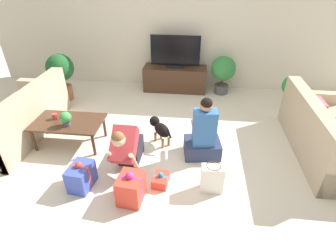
{
  "coord_description": "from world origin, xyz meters",
  "views": [
    {
      "loc": [
        0.46,
        -3.15,
        2.48
      ],
      "look_at": [
        0.09,
        0.04,
        0.45
      ],
      "focal_mm": 28.0,
      "sensor_mm": 36.0,
      "label": 1
    }
  ],
  "objects_px": {
    "potted_plant_corner_left": "(61,71)",
    "gift_box_b": "(81,176)",
    "gift_bag_a": "(212,178)",
    "mug": "(55,116)",
    "coffee_table": "(68,124)",
    "person_kneeling": "(127,147)",
    "sofa_right": "(325,136)",
    "person_sitting": "(203,136)",
    "tv_console": "(175,79)",
    "potted_plant_back_right": "(223,71)",
    "gift_box_a": "(131,188)",
    "sofa_left": "(19,118)",
    "dog": "(160,128)",
    "tabletop_plant": "(66,118)",
    "potted_plant_corner_right": "(292,89)",
    "gift_box_c": "(161,180)",
    "tv": "(175,53)"
  },
  "relations": [
    {
      "from": "potted_plant_corner_left",
      "to": "gift_box_b",
      "type": "relative_size",
      "value": 2.42
    },
    {
      "from": "gift_bag_a",
      "to": "mug",
      "type": "height_order",
      "value": "mug"
    },
    {
      "from": "coffee_table",
      "to": "person_kneeling",
      "type": "distance_m",
      "value": 1.11
    },
    {
      "from": "sofa_right",
      "to": "person_sitting",
      "type": "xyz_separation_m",
      "value": [
        -1.79,
        -0.3,
        0.05
      ]
    },
    {
      "from": "tv_console",
      "to": "potted_plant_back_right",
      "type": "bearing_deg",
      "value": -2.77
    },
    {
      "from": "tv_console",
      "to": "person_sitting",
      "type": "height_order",
      "value": "person_sitting"
    },
    {
      "from": "coffee_table",
      "to": "gift_box_a",
      "type": "bearing_deg",
      "value": -40.55
    },
    {
      "from": "potted_plant_back_right",
      "to": "gift_bag_a",
      "type": "distance_m",
      "value": 3.0
    },
    {
      "from": "coffee_table",
      "to": "gift_box_b",
      "type": "distance_m",
      "value": 1.06
    },
    {
      "from": "person_kneeling",
      "to": "mug",
      "type": "bearing_deg",
      "value": 160.08
    },
    {
      "from": "sofa_left",
      "to": "person_sitting",
      "type": "height_order",
      "value": "person_sitting"
    },
    {
      "from": "dog",
      "to": "tabletop_plant",
      "type": "xyz_separation_m",
      "value": [
        -1.35,
        -0.32,
        0.27
      ]
    },
    {
      "from": "gift_box_b",
      "to": "dog",
      "type": "bearing_deg",
      "value": 52.12
    },
    {
      "from": "tv_console",
      "to": "tabletop_plant",
      "type": "distance_m",
      "value": 2.75
    },
    {
      "from": "potted_plant_corner_right",
      "to": "tabletop_plant",
      "type": "relative_size",
      "value": 3.09
    },
    {
      "from": "potted_plant_corner_right",
      "to": "gift_box_b",
      "type": "xyz_separation_m",
      "value": [
        -3.18,
        -2.46,
        -0.27
      ]
    },
    {
      "from": "sofa_left",
      "to": "sofa_right",
      "type": "height_order",
      "value": "same"
    },
    {
      "from": "sofa_right",
      "to": "gift_box_c",
      "type": "relative_size",
      "value": 7.13
    },
    {
      "from": "sofa_right",
      "to": "coffee_table",
      "type": "height_order",
      "value": "sofa_right"
    },
    {
      "from": "mug",
      "to": "dog",
      "type": "bearing_deg",
      "value": 5.51
    },
    {
      "from": "tv",
      "to": "mug",
      "type": "relative_size",
      "value": 8.69
    },
    {
      "from": "sofa_left",
      "to": "tv",
      "type": "distance_m",
      "value": 3.2
    },
    {
      "from": "gift_box_a",
      "to": "gift_bag_a",
      "type": "relative_size",
      "value": 1.06
    },
    {
      "from": "tv_console",
      "to": "potted_plant_corner_right",
      "type": "height_order",
      "value": "potted_plant_corner_right"
    },
    {
      "from": "potted_plant_corner_left",
      "to": "gift_bag_a",
      "type": "relative_size",
      "value": 2.38
    },
    {
      "from": "potted_plant_corner_right",
      "to": "person_sitting",
      "type": "xyz_separation_m",
      "value": [
        -1.65,
        -1.64,
        -0.1
      ]
    },
    {
      "from": "sofa_right",
      "to": "potted_plant_back_right",
      "type": "distance_m",
      "value": 2.43
    },
    {
      "from": "potted_plant_back_right",
      "to": "dog",
      "type": "height_order",
      "value": "potted_plant_back_right"
    },
    {
      "from": "tv",
      "to": "gift_box_a",
      "type": "relative_size",
      "value": 2.44
    },
    {
      "from": "coffee_table",
      "to": "tv_console",
      "type": "bearing_deg",
      "value": 57.37
    },
    {
      "from": "tv_console",
      "to": "potted_plant_corner_right",
      "type": "bearing_deg",
      "value": -16.78
    },
    {
      "from": "gift_box_b",
      "to": "gift_box_c",
      "type": "height_order",
      "value": "gift_box_b"
    },
    {
      "from": "dog",
      "to": "gift_box_a",
      "type": "distance_m",
      "value": 1.26
    },
    {
      "from": "gift_box_c",
      "to": "potted_plant_corner_left",
      "type": "bearing_deg",
      "value": 135.91
    },
    {
      "from": "coffee_table",
      "to": "mug",
      "type": "relative_size",
      "value": 8.78
    },
    {
      "from": "gift_box_c",
      "to": "mug",
      "type": "height_order",
      "value": "mug"
    },
    {
      "from": "sofa_right",
      "to": "gift_bag_a",
      "type": "height_order",
      "value": "sofa_right"
    },
    {
      "from": "person_sitting",
      "to": "dog",
      "type": "height_order",
      "value": "person_sitting"
    },
    {
      "from": "dog",
      "to": "gift_box_b",
      "type": "height_order",
      "value": "gift_box_b"
    },
    {
      "from": "potted_plant_back_right",
      "to": "coffee_table",
      "type": "bearing_deg",
      "value": -138.36
    },
    {
      "from": "gift_box_a",
      "to": "tabletop_plant",
      "type": "height_order",
      "value": "tabletop_plant"
    },
    {
      "from": "tv",
      "to": "gift_box_c",
      "type": "height_order",
      "value": "tv"
    },
    {
      "from": "tv_console",
      "to": "gift_box_b",
      "type": "relative_size",
      "value": 3.46
    },
    {
      "from": "coffee_table",
      "to": "sofa_right",
      "type": "bearing_deg",
      "value": 3.23
    },
    {
      "from": "potted_plant_corner_right",
      "to": "mug",
      "type": "height_order",
      "value": "potted_plant_corner_right"
    },
    {
      "from": "sofa_left",
      "to": "mug",
      "type": "relative_size",
      "value": 16.56
    },
    {
      "from": "tv",
      "to": "potted_plant_back_right",
      "type": "height_order",
      "value": "tv"
    },
    {
      "from": "sofa_right",
      "to": "person_sitting",
      "type": "height_order",
      "value": "person_sitting"
    },
    {
      "from": "potted_plant_corner_left",
      "to": "potted_plant_corner_right",
      "type": "relative_size",
      "value": 1.39
    },
    {
      "from": "coffee_table",
      "to": "tv_console",
      "type": "relative_size",
      "value": 0.77
    }
  ]
}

